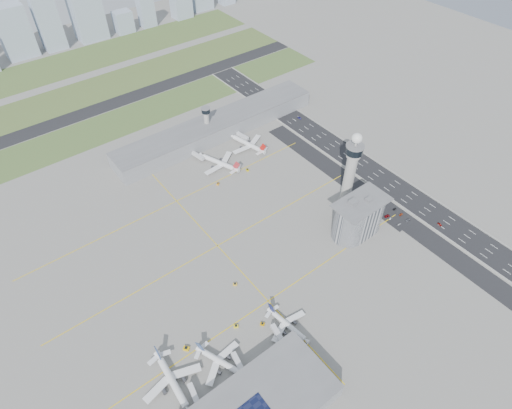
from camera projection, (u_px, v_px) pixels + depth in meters
ground at (285, 245)px, 317.57m from camera, size 1000.00×1000.00×0.00m
grass_strip_0 at (127, 120)px, 435.39m from camera, size 480.00×50.00×0.08m
grass_strip_1 at (97, 90)px, 477.56m from camera, size 480.00×60.00×0.08m
grass_strip_2 at (71, 63)px, 522.55m from camera, size 480.00×70.00×0.08m
runway at (112, 104)px, 456.18m from camera, size 480.00×22.00×0.10m
highway at (387, 182)px, 367.42m from camera, size 28.00×500.00×0.10m
barrier_left at (376, 188)px, 360.96m from camera, size 0.60×500.00×1.20m
barrier_right at (397, 175)px, 373.11m from camera, size 0.60×500.00×1.20m
landside_road at (376, 201)px, 350.96m from camera, size 18.00×260.00×0.08m
parking_lot at (386, 210)px, 343.34m from camera, size 20.00×44.00×0.10m
taxiway_line_h_0 at (268, 301)px, 283.35m from camera, size 260.00×0.60×0.01m
taxiway_line_h_1 at (217, 246)px, 317.09m from camera, size 260.00×0.60×0.01m
taxiway_line_h_2 at (177, 201)px, 350.83m from camera, size 260.00×0.60×0.01m
taxiway_line_v at (217, 246)px, 317.09m from camera, size 0.60×260.00×0.01m
control_tower at (351, 165)px, 328.63m from camera, size 14.00×14.00×64.50m
secondary_tower at (207, 120)px, 401.70m from camera, size 8.60×8.60×31.90m
admin_building at (358, 217)px, 316.98m from camera, size 42.00×24.00×33.50m
terminal_pier at (217, 127)px, 412.58m from camera, size 210.00×32.00×15.80m
near_terminal at (259, 408)px, 228.73m from camera, size 84.00×42.00×13.00m
airplane_near_a at (172, 380)px, 239.83m from camera, size 38.42×44.40×11.87m
airplane_near_b at (222, 361)px, 248.75m from camera, size 42.29×45.28×10.17m
airplane_near_c at (289, 324)px, 266.02m from camera, size 33.76×38.13×9.62m
airplane_far_a at (218, 160)px, 379.15m from camera, size 50.70×54.59×12.38m
airplane_far_b at (247, 141)px, 399.00m from camera, size 45.56×50.52×12.19m
jet_bridge_near_0 at (199, 408)px, 232.25m from camera, size 5.39×14.31×5.70m
jet_bridge_near_1 at (244, 375)px, 245.27m from camera, size 5.39×14.31×5.70m
jet_bridge_near_2 at (284, 345)px, 258.28m from camera, size 5.39×14.31×5.70m
jet_bridge_far_0 at (193, 154)px, 390.66m from camera, size 5.39×14.31×5.70m
jet_bridge_far_1 at (237, 134)px, 412.35m from camera, size 5.39×14.31×5.70m
tug_0 at (186, 348)px, 258.56m from camera, size 4.25×4.42×2.12m
tug_1 at (262, 324)px, 270.47m from camera, size 3.27×3.48×1.67m
tug_2 at (236, 326)px, 269.36m from camera, size 3.51×3.17×1.69m
tug_3 at (235, 284)px, 291.90m from camera, size 3.38×3.17×1.62m
tug_4 at (218, 184)px, 364.79m from camera, size 3.48×3.34×1.67m
tug_5 at (247, 170)px, 377.80m from camera, size 2.69×3.36×1.72m
car_lot_0 at (399, 224)px, 331.71m from camera, size 3.45×1.77×1.12m
car_lot_1 at (391, 218)px, 336.22m from camera, size 3.54×1.56×1.13m
car_lot_2 at (387, 216)px, 337.89m from camera, size 4.98×2.88×1.31m
car_lot_3 at (377, 209)px, 343.92m from camera, size 3.78×1.56×1.09m
car_lot_4 at (370, 204)px, 347.27m from camera, size 3.38×1.80×1.09m
car_lot_5 at (366, 200)px, 350.65m from camera, size 3.98×1.44×1.31m
car_lot_6 at (408, 220)px, 334.82m from camera, size 4.18×2.17×1.12m
car_lot_7 at (401, 214)px, 339.23m from camera, size 3.98×1.78×1.13m
car_lot_8 at (395, 209)px, 343.53m from camera, size 3.72×1.84×1.22m
car_lot_9 at (385, 204)px, 347.79m from camera, size 3.63×1.42×1.18m
car_lot_10 at (380, 199)px, 351.53m from camera, size 4.44×2.50×1.17m
car_lot_11 at (376, 196)px, 354.25m from camera, size 4.10×2.09×1.14m
car_hw_0 at (440, 224)px, 331.57m from camera, size 1.94×3.92×1.28m
car_hw_1 at (351, 157)px, 390.87m from camera, size 1.65×3.90×1.25m
car_hw_2 at (300, 118)px, 436.42m from camera, size 2.37×4.66×1.26m
car_hw_4 at (253, 97)px, 465.11m from camera, size 1.51×3.31×1.10m
skyline_bldg_7 at (14, 31)px, 515.91m from camera, size 35.76×28.61×61.22m
skyline_bldg_8 at (46, 15)px, 522.47m from camera, size 26.33×21.06×83.39m
skyline_bldg_9 at (87, 14)px, 551.94m from camera, size 36.96×29.57×62.11m
skyline_bldg_10 at (124, 22)px, 577.83m from camera, size 23.01×18.41×27.75m
skyline_bldg_11 at (146, 12)px, 588.87m from camera, size 20.22×16.18×38.97m
skyline_bldg_12 at (181, 0)px, 608.30m from camera, size 26.14×20.92×46.89m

